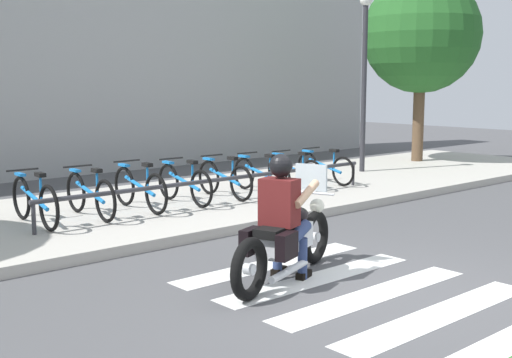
% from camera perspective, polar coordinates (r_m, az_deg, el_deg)
% --- Properties ---
extents(ground_plane, '(48.00, 48.00, 0.00)m').
position_cam_1_polar(ground_plane, '(7.30, 11.15, -9.50)').
color(ground_plane, '#4C4C4F').
extents(sidewalk, '(24.00, 4.40, 0.15)m').
position_cam_1_polar(sidewalk, '(11.21, -10.82, -2.83)').
color(sidewalk, '#B7B2A8').
rests_on(sidewalk, ground).
extents(crosswalk_stripe_1, '(2.80, 0.40, 0.01)m').
position_cam_1_polar(crosswalk_stripe_1, '(6.71, 15.59, -11.23)').
color(crosswalk_stripe_1, white).
rests_on(crosswalk_stripe_1, ground).
extents(crosswalk_stripe_2, '(2.80, 0.40, 0.01)m').
position_cam_1_polar(crosswalk_stripe_2, '(7.15, 10.15, -9.82)').
color(crosswalk_stripe_2, white).
rests_on(crosswalk_stripe_2, ground).
extents(crosswalk_stripe_3, '(2.80, 0.40, 0.01)m').
position_cam_1_polar(crosswalk_stripe_3, '(7.65, 5.42, -8.52)').
color(crosswalk_stripe_3, white).
rests_on(crosswalk_stripe_3, ground).
extents(crosswalk_stripe_4, '(2.80, 0.40, 0.01)m').
position_cam_1_polar(crosswalk_stripe_4, '(8.19, 1.32, -7.33)').
color(crosswalk_stripe_4, white).
rests_on(crosswalk_stripe_4, ground).
extents(motorcycle, '(2.20, 0.97, 1.25)m').
position_cam_1_polar(motorcycle, '(7.45, 2.61, -5.26)').
color(motorcycle, black).
rests_on(motorcycle, ground).
extents(rider, '(0.74, 0.67, 1.45)m').
position_cam_1_polar(rider, '(7.31, 2.33, -2.57)').
color(rider, '#591919').
rests_on(rider, ground).
extents(bicycle_0, '(0.48, 1.73, 0.80)m').
position_cam_1_polar(bicycle_0, '(10.10, -18.62, -1.81)').
color(bicycle_0, black).
rests_on(bicycle_0, sidewalk).
extents(bicycle_1, '(0.48, 1.68, 0.79)m').
position_cam_1_polar(bicycle_1, '(10.46, -14.16, -1.32)').
color(bicycle_1, black).
rests_on(bicycle_1, sidewalk).
extents(bicycle_2, '(0.48, 1.70, 0.80)m').
position_cam_1_polar(bicycle_2, '(10.88, -10.03, -0.80)').
color(bicycle_2, black).
rests_on(bicycle_2, sidewalk).
extents(bicycle_3, '(0.48, 1.66, 0.77)m').
position_cam_1_polar(bicycle_3, '(11.36, -6.23, -0.39)').
color(bicycle_3, black).
rests_on(bicycle_3, sidewalk).
extents(bicycle_4, '(0.48, 1.61, 0.77)m').
position_cam_1_polar(bicycle_4, '(11.88, -2.75, 0.02)').
color(bicycle_4, black).
rests_on(bicycle_4, sidewalk).
extents(bicycle_5, '(0.48, 1.66, 0.75)m').
position_cam_1_polar(bicycle_5, '(12.44, 0.43, 0.38)').
color(bicycle_5, black).
rests_on(bicycle_5, sidewalk).
extents(bicycle_6, '(0.48, 1.59, 0.73)m').
position_cam_1_polar(bicycle_6, '(13.04, 3.32, 0.69)').
color(bicycle_6, black).
rests_on(bicycle_6, sidewalk).
extents(bicycle_7, '(0.48, 1.63, 0.73)m').
position_cam_1_polar(bicycle_7, '(13.67, 5.96, 1.02)').
color(bicycle_7, black).
rests_on(bicycle_7, sidewalk).
extents(bike_rack, '(6.77, 0.07, 0.49)m').
position_cam_1_polar(bike_rack, '(11.17, -2.75, -0.10)').
color(bike_rack, '#333338').
rests_on(bike_rack, sidewalk).
extents(street_lamp, '(0.28, 0.28, 4.22)m').
position_cam_1_polar(street_lamp, '(15.57, 9.35, 9.49)').
color(street_lamp, '#2D2D33').
rests_on(street_lamp, ground).
extents(tree_near_rack, '(3.05, 3.05, 4.99)m').
position_cam_1_polar(tree_near_rack, '(18.05, 14.11, 12.00)').
color(tree_near_rack, brown).
rests_on(tree_near_rack, ground).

